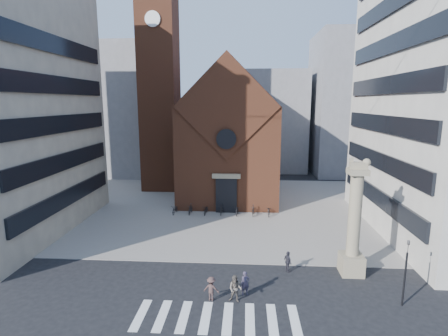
{
  "coord_description": "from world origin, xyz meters",
  "views": [
    {
      "loc": [
        2.14,
        -21.47,
        12.48
      ],
      "look_at": [
        0.29,
        8.0,
        6.9
      ],
      "focal_mm": 28.0,
      "sensor_mm": 36.0,
      "label": 1
    }
  ],
  "objects_px": {
    "traffic_light": "(405,271)",
    "pedestrian_1": "(235,289)",
    "pedestrian_2": "(288,262)",
    "scooter_0": "(175,209)",
    "lion_column": "(354,229)",
    "pedestrian_0": "(245,283)"
  },
  "relations": [
    {
      "from": "traffic_light",
      "to": "pedestrian_1",
      "type": "distance_m",
      "value": 10.51
    },
    {
      "from": "traffic_light",
      "to": "pedestrian_2",
      "type": "relative_size",
      "value": 2.69
    },
    {
      "from": "pedestrian_1",
      "to": "scooter_0",
      "type": "height_order",
      "value": "pedestrian_1"
    },
    {
      "from": "pedestrian_1",
      "to": "scooter_0",
      "type": "xyz_separation_m",
      "value": [
        -7.37,
        17.28,
        -0.33
      ]
    },
    {
      "from": "pedestrian_1",
      "to": "scooter_0",
      "type": "relative_size",
      "value": 0.93
    },
    {
      "from": "traffic_light",
      "to": "pedestrian_1",
      "type": "xyz_separation_m",
      "value": [
        -10.41,
        -0.23,
        -1.41
      ]
    },
    {
      "from": "lion_column",
      "to": "traffic_light",
      "type": "height_order",
      "value": "lion_column"
    },
    {
      "from": "traffic_light",
      "to": "pedestrian_1",
      "type": "height_order",
      "value": "traffic_light"
    },
    {
      "from": "lion_column",
      "to": "pedestrian_0",
      "type": "height_order",
      "value": "lion_column"
    },
    {
      "from": "traffic_light",
      "to": "pedestrian_0",
      "type": "height_order",
      "value": "traffic_light"
    },
    {
      "from": "pedestrian_1",
      "to": "pedestrian_2",
      "type": "bearing_deg",
      "value": 63.15
    },
    {
      "from": "lion_column",
      "to": "pedestrian_0",
      "type": "xyz_separation_m",
      "value": [
        -7.8,
        -3.35,
        -2.66
      ]
    },
    {
      "from": "pedestrian_0",
      "to": "pedestrian_2",
      "type": "distance_m",
      "value": 4.61
    },
    {
      "from": "traffic_light",
      "to": "pedestrian_0",
      "type": "bearing_deg",
      "value": 176.22
    },
    {
      "from": "pedestrian_0",
      "to": "scooter_0",
      "type": "distance_m",
      "value": 18.25
    },
    {
      "from": "traffic_light",
      "to": "pedestrian_2",
      "type": "height_order",
      "value": "traffic_light"
    },
    {
      "from": "lion_column",
      "to": "traffic_light",
      "type": "distance_m",
      "value": 4.62
    },
    {
      "from": "lion_column",
      "to": "pedestrian_2",
      "type": "bearing_deg",
      "value": 180.0
    },
    {
      "from": "traffic_light",
      "to": "pedestrian_2",
      "type": "bearing_deg",
      "value": 148.9
    },
    {
      "from": "scooter_0",
      "to": "traffic_light",
      "type": "bearing_deg",
      "value": -40.35
    },
    {
      "from": "lion_column",
      "to": "pedestrian_1",
      "type": "distance_m",
      "value": 9.77
    },
    {
      "from": "lion_column",
      "to": "pedestrian_2",
      "type": "distance_m",
      "value": 5.35
    }
  ]
}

